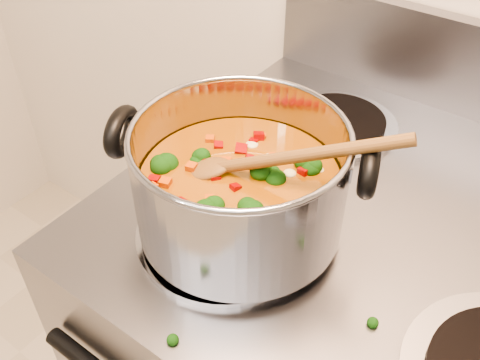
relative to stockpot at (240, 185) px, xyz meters
The scene contains 3 objects.
stockpot is the anchor object (origin of this frame).
wooden_spoon 0.04m from the stockpot, 21.56° to the left, with size 0.27×0.13×0.12m.
cooktop_crumbs 0.12m from the stockpot, 88.76° to the right, with size 0.34×0.03×0.01m.
Camera 1 is at (0.12, 0.62, 1.44)m, focal length 40.00 mm.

